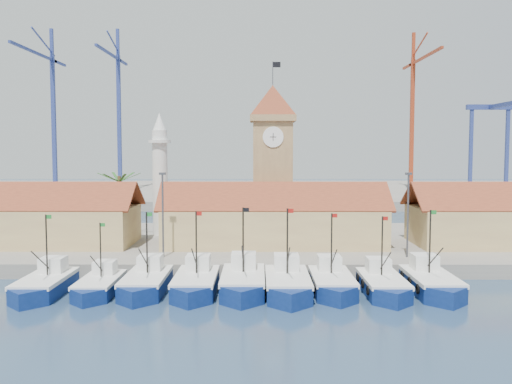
{
  "coord_description": "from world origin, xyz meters",
  "views": [
    {
      "loc": [
        -1.91,
        -48.04,
        12.99
      ],
      "look_at": [
        -2.12,
        18.0,
        8.01
      ],
      "focal_mm": 40.0,
      "sensor_mm": 36.0,
      "label": 1
    }
  ],
  "objects_px": {
    "boat_4": "(243,284)",
    "minaret": "(160,174)",
    "boat_0": "(44,286)",
    "clock_tower": "(273,157)"
  },
  "relations": [
    {
      "from": "boat_0",
      "to": "boat_4",
      "type": "bearing_deg",
      "value": 2.43
    },
    {
      "from": "boat_4",
      "to": "clock_tower",
      "type": "bearing_deg",
      "value": 82.05
    },
    {
      "from": "clock_tower",
      "to": "boat_0",
      "type": "bearing_deg",
      "value": -131.09
    },
    {
      "from": "boat_4",
      "to": "clock_tower",
      "type": "xyz_separation_m",
      "value": [
        3.26,
        23.34,
        11.12
      ]
    },
    {
      "from": "boat_4",
      "to": "minaret",
      "type": "relative_size",
      "value": 0.66
    },
    {
      "from": "clock_tower",
      "to": "boat_4",
      "type": "bearing_deg",
      "value": -97.95
    },
    {
      "from": "boat_0",
      "to": "boat_4",
      "type": "xyz_separation_m",
      "value": [
        17.75,
        0.75,
        0.06
      ]
    },
    {
      "from": "boat_4",
      "to": "minaret",
      "type": "height_order",
      "value": "minaret"
    },
    {
      "from": "boat_0",
      "to": "clock_tower",
      "type": "xyz_separation_m",
      "value": [
        21.0,
        24.09,
        11.18
      ]
    },
    {
      "from": "boat_0",
      "to": "clock_tower",
      "type": "relative_size",
      "value": 0.44
    }
  ]
}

